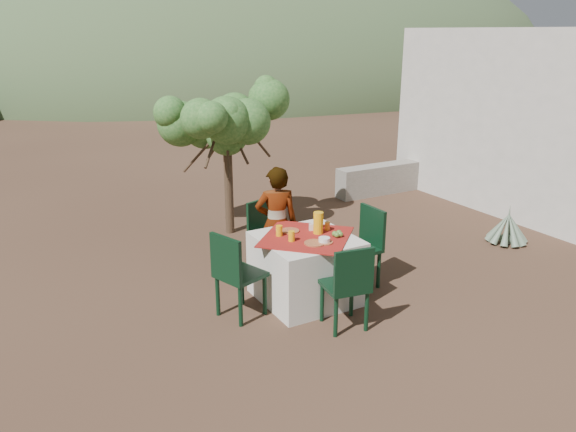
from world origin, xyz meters
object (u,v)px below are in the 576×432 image
object	(u,v)px
chair_right	(364,243)
person	(277,224)
table	(306,268)
shrub_tree	(229,128)
chair_left	(235,272)
chair_near	(348,284)
juice_pitcher	(318,223)
chair_far	(264,230)
agave	(507,229)
guesthouse	(546,116)

from	to	relation	value
chair_right	person	world-z (taller)	person
table	person	xyz separation A→B (m)	(-0.02, 0.67, 0.33)
person	shrub_tree	bearing A→B (deg)	-77.47
table	shrub_tree	world-z (taller)	shrub_tree
chair_left	chair_right	xyz separation A→B (m)	(1.70, 0.02, 0.00)
chair_left	shrub_tree	bearing A→B (deg)	-41.52
table	chair_near	bearing A→B (deg)	-89.63
person	juice_pitcher	size ratio (longest dim) A/B	5.71
table	chair_right	world-z (taller)	chair_right
chair_near	table	bearing A→B (deg)	-80.77
chair_far	agave	size ratio (longest dim) A/B	1.35
chair_right	guesthouse	bearing A→B (deg)	104.93
chair_near	guesthouse	world-z (taller)	guesthouse
agave	chair_right	bearing A→B (deg)	-177.38
chair_right	chair_far	bearing A→B (deg)	-147.97
chair_left	person	world-z (taller)	person
chair_left	person	distance (m)	1.13
chair_near	shrub_tree	size ratio (longest dim) A/B	0.46
chair_far	chair_right	distance (m)	1.37
person	agave	bearing A→B (deg)	-169.90
chair_left	chair_right	size ratio (longest dim) A/B	1.00
chair_left	juice_pitcher	distance (m)	1.12
person	chair_near	bearing A→B (deg)	110.09
shrub_tree	guesthouse	distance (m)	5.80
chair_right	agave	bearing A→B (deg)	90.88
chair_left	shrub_tree	xyz separation A→B (m)	(1.09, 2.58, 1.06)
table	juice_pitcher	distance (m)	0.54
chair_left	chair_right	bearing A→B (deg)	-107.84
agave	person	bearing A→B (deg)	171.02
chair_far	chair_left	distance (m)	1.49
agave	chair_near	bearing A→B (deg)	-164.88
chair_far	shrub_tree	size ratio (longest dim) A/B	0.43
person	juice_pitcher	distance (m)	0.70
person	agave	distance (m)	3.59
chair_far	chair_near	xyz separation A→B (m)	(-0.04, -1.96, 0.04)
chair_left	guesthouse	size ratio (longest dim) A/B	0.23
guesthouse	chair_near	bearing A→B (deg)	-158.31
chair_near	juice_pitcher	size ratio (longest dim) A/B	3.71
shrub_tree	chair_left	bearing A→B (deg)	-112.89
chair_left	agave	world-z (taller)	chair_left
chair_near	chair_left	distance (m)	1.20
table	juice_pitcher	world-z (taller)	juice_pitcher
shrub_tree	chair_right	bearing A→B (deg)	-76.58
shrub_tree	agave	bearing A→B (deg)	-36.44
chair_near	agave	bearing A→B (deg)	-156.02
table	agave	xyz separation A→B (m)	(3.49, 0.12, -0.17)
chair_far	person	xyz separation A→B (m)	(-0.06, -0.46, 0.24)
chair_far	chair_left	xyz separation A→B (m)	(-0.94, -1.16, 0.06)
chair_far	juice_pitcher	xyz separation A→B (m)	(0.13, -1.11, 0.41)
chair_far	shrub_tree	xyz separation A→B (m)	(0.15, 1.41, 1.12)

